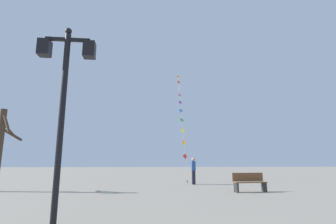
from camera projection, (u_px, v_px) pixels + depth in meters
The scene contains 6 objects.
ground_plane at pixel (150, 181), 19.50m from camera, with size 160.00×160.00×0.00m, color gray.
twin_lantern_lamp_post at pixel (64, 83), 6.22m from camera, with size 1.35×0.28×4.67m.
kite_train at pixel (181, 111), 26.55m from camera, with size 1.67×13.70×12.79m.
kite_flyer at pixel (193, 170), 17.01m from camera, with size 0.27×0.62×1.71m.
bare_tree at pixel (0, 146), 12.98m from camera, with size 1.63×1.58×4.08m.
park_bench at pixel (249, 182), 12.43m from camera, with size 1.63×0.58×0.89m.
Camera 1 is at (-0.78, -0.18, 1.34)m, focal length 27.71 mm.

